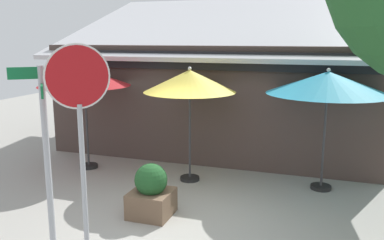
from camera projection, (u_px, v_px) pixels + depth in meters
The scene contains 8 objects.
ground_plane at pixel (181, 223), 7.26m from camera, with size 28.00×28.00×0.10m, color #9E9B93.
cafe_building at pixel (226, 90), 12.57m from camera, with size 9.24×5.91×4.60m.
street_sign_post at pixel (47, 145), 5.64m from camera, with size 0.72×0.67×2.85m.
stop_sign at pixel (80, 115), 5.28m from camera, with size 0.60×0.62×3.15m.
patio_umbrella_crimson_left at pixel (84, 78), 9.78m from camera, with size 2.23×2.23×2.55m.
patio_umbrella_mustard_center at pixel (190, 82), 8.88m from camera, with size 2.05×2.05×2.60m.
patio_umbrella_teal_right at pixel (328, 83), 8.33m from camera, with size 2.51×2.51×2.61m.
sidewalk_planter at pixel (151, 193), 7.39m from camera, with size 0.74×0.74×0.99m.
Camera 1 is at (2.35, -6.32, 3.21)m, focal length 37.92 mm.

